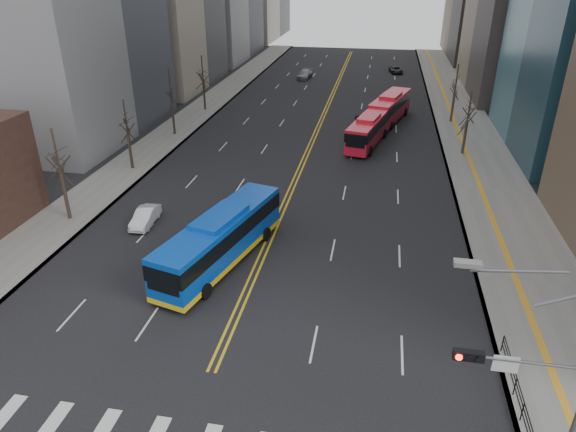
{
  "coord_description": "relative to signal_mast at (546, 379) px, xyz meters",
  "views": [
    {
      "loc": [
        7.14,
        -13.15,
        18.24
      ],
      "look_at": [
        2.07,
        14.85,
        3.97
      ],
      "focal_mm": 32.0,
      "sensor_mm": 36.0,
      "label": 1
    }
  ],
  "objects": [
    {
      "name": "sidewalk_right",
      "position": [
        3.73,
        43.0,
        -4.78
      ],
      "size": [
        7.0,
        130.0,
        0.15
      ],
      "primitive_type": "cube",
      "color": "gray",
      "rests_on": "ground"
    },
    {
      "name": "blue_bus",
      "position": [
        -16.22,
        13.05,
        -2.98
      ],
      "size": [
        5.66,
        12.54,
        3.57
      ],
      "color": "#0C47BE",
      "rests_on": "ground"
    },
    {
      "name": "car_dark_mid",
      "position": [
        -8.4,
        46.55,
        -4.21
      ],
      "size": [
        2.61,
        4.09,
        1.3
      ],
      "primitive_type": "imported",
      "rotation": [
        0.0,
        0.0,
        0.31
      ],
      "color": "black",
      "rests_on": "ground"
    },
    {
      "name": "car_silver",
      "position": [
        -19.63,
        72.82,
        -4.16
      ],
      "size": [
        2.48,
        5.01,
        1.4
      ],
      "primitive_type": "imported",
      "rotation": [
        0.0,
        0.0,
        -0.11
      ],
      "color": "gray",
      "rests_on": "ground"
    },
    {
      "name": "street_trees",
      "position": [
        -20.94,
        32.55,
        0.02
      ],
      "size": [
        35.2,
        47.2,
        7.6
      ],
      "color": "#33251F",
      "rests_on": "ground"
    },
    {
      "name": "centerline",
      "position": [
        -13.77,
        53.0,
        -4.85
      ],
      "size": [
        0.55,
        100.0,
        0.01
      ],
      "color": "gold",
      "rests_on": "ground"
    },
    {
      "name": "red_bus_near",
      "position": [
        -7.66,
        39.33,
        -3.04
      ],
      "size": [
        4.47,
        10.48,
        3.26
      ],
      "color": "red",
      "rests_on": "ground"
    },
    {
      "name": "car_dark_far",
      "position": [
        -4.3,
        80.4,
        -4.28
      ],
      "size": [
        2.73,
        4.44,
        1.15
      ],
      "primitive_type": "imported",
      "rotation": [
        0.0,
        0.0,
        0.21
      ],
      "color": "black",
      "rests_on": "ground"
    },
    {
      "name": "signal_mast",
      "position": [
        0.0,
        0.0,
        0.0
      ],
      "size": [
        5.37,
        0.37,
        9.39
      ],
      "color": "slate",
      "rests_on": "ground"
    },
    {
      "name": "red_bus_far",
      "position": [
        -5.38,
        49.06,
        -2.92
      ],
      "size": [
        5.28,
        11.2,
        3.47
      ],
      "color": "red",
      "rests_on": "ground"
    },
    {
      "name": "pedestrian_railing",
      "position": [
        0.53,
        4.0,
        -4.03
      ],
      "size": [
        0.06,
        6.06,
        1.02
      ],
      "color": "black",
      "rests_on": "sidewalk_right"
    },
    {
      "name": "sidewalk_left",
      "position": [
        -30.27,
        43.0,
        -4.78
      ],
      "size": [
        5.0,
        130.0,
        0.15
      ],
      "primitive_type": "cube",
      "color": "gray",
      "rests_on": "ground"
    },
    {
      "name": "car_white",
      "position": [
        -23.61,
        17.34,
        -4.24
      ],
      "size": [
        1.54,
        3.83,
        1.24
      ],
      "primitive_type": "imported",
      "rotation": [
        0.0,
        0.0,
        0.06
      ],
      "color": "white",
      "rests_on": "ground"
    }
  ]
}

